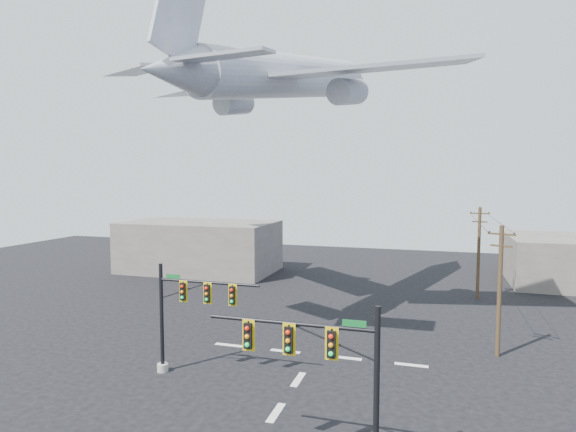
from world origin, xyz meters
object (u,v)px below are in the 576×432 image
(signal_mast_far, at_px, (185,313))
(utility_pole_b, at_px, (479,251))
(signal_mast_near, at_px, (331,376))
(airliner, at_px, (288,77))
(utility_pole_a, at_px, (500,288))

(signal_mast_far, bearing_deg, utility_pole_b, 53.20)
(signal_mast_near, height_order, utility_pole_b, utility_pole_b)
(signal_mast_far, distance_m, airliner, 21.72)
(signal_mast_far, relative_size, utility_pole_b, 0.74)
(utility_pole_b, xyz_separation_m, airliner, (-15.82, -8.87, 15.08))
(signal_mast_near, relative_size, utility_pole_a, 0.84)
(utility_pole_a, xyz_separation_m, utility_pole_b, (0.01, 15.15, 0.12))
(signal_mast_near, bearing_deg, airliner, 110.98)
(signal_mast_near, distance_m, airliner, 27.63)
(signal_mast_far, height_order, airliner, airliner)
(signal_mast_near, xyz_separation_m, signal_mast_far, (-9.86, 6.52, -0.15))
(signal_mast_near, xyz_separation_m, utility_pole_b, (7.71, 30.02, 0.73))
(signal_mast_near, distance_m, signal_mast_far, 11.83)
(signal_mast_far, bearing_deg, signal_mast_near, -33.47)
(airliner, bearing_deg, utility_pole_a, -96.97)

